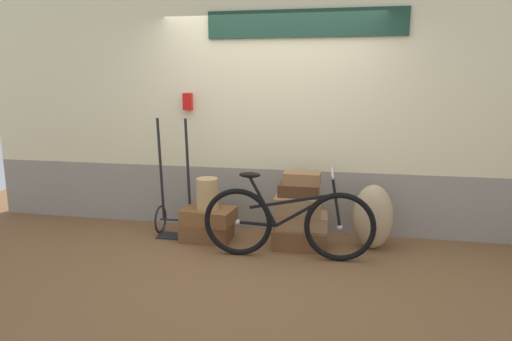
{
  "coord_description": "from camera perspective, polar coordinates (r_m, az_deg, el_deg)",
  "views": [
    {
      "loc": [
        0.84,
        -4.42,
        1.8
      ],
      "look_at": [
        -0.05,
        0.15,
        0.84
      ],
      "focal_mm": 31.69,
      "sensor_mm": 36.0,
      "label": 1
    }
  ],
  "objects": [
    {
      "name": "suitcase_2",
      "position": [
        4.97,
        5.58,
        -8.43
      ],
      "size": [
        0.59,
        0.4,
        0.21
      ],
      "primitive_type": "cube",
      "rotation": [
        0.0,
        0.0,
        0.02
      ],
      "color": "brown",
      "rests_on": "ground"
    },
    {
      "name": "suitcase_3",
      "position": [
        4.94,
        5.79,
        -6.34
      ],
      "size": [
        0.56,
        0.37,
        0.15
      ],
      "primitive_type": "cube",
      "rotation": [
        0.0,
        0.0,
        0.06
      ],
      "color": "#9E754C",
      "rests_on": "suitcase_2"
    },
    {
      "name": "ground",
      "position": [
        4.86,
        0.25,
        -10.54
      ],
      "size": [
        9.23,
        5.2,
        0.06
      ],
      "primitive_type": "cube",
      "color": "brown"
    },
    {
      "name": "luggage_trolley",
      "position": [
        5.36,
        -10.15,
        -4.89
      ],
      "size": [
        0.42,
        0.39,
        1.36
      ],
      "color": "black",
      "rests_on": "ground"
    },
    {
      "name": "burlap_sack",
      "position": [
        4.99,
        14.52,
        -5.68
      ],
      "size": [
        0.42,
        0.35,
        0.7
      ],
      "primitive_type": "ellipsoid",
      "color": "tan",
      "rests_on": "ground"
    },
    {
      "name": "bicycle",
      "position": [
        4.58,
        4.0,
        -6.59
      ],
      "size": [
        1.74,
        0.46,
        0.91
      ],
      "color": "black",
      "rests_on": "ground"
    },
    {
      "name": "wicker_basket",
      "position": [
        5.06,
        -6.17,
        -2.92
      ],
      "size": [
        0.24,
        0.24,
        0.35
      ],
      "primitive_type": "cylinder",
      "color": "tan",
      "rests_on": "suitcase_1"
    },
    {
      "name": "suitcase_0",
      "position": [
        5.21,
        -6.18,
        -7.55
      ],
      "size": [
        0.55,
        0.42,
        0.2
      ],
      "primitive_type": "cube",
      "rotation": [
        0.0,
        0.0,
        0.01
      ],
      "color": "brown",
      "rests_on": "ground"
    },
    {
      "name": "station_building",
      "position": [
        5.35,
        2.14,
        7.45
      ],
      "size": [
        7.23,
        0.74,
        2.82
      ],
      "color": "gray",
      "rests_on": "ground"
    },
    {
      "name": "suitcase_5",
      "position": [
        4.86,
        5.43,
        -2.48
      ],
      "size": [
        0.43,
        0.25,
        0.13
      ],
      "primitive_type": "cube",
      "rotation": [
        0.0,
        0.0,
        -0.01
      ],
      "color": "#4C2D19",
      "rests_on": "suitcase_4"
    },
    {
      "name": "suitcase_1",
      "position": [
        5.13,
        -5.99,
        -5.7
      ],
      "size": [
        0.6,
        0.45,
        0.17
      ],
      "primitive_type": "cube",
      "rotation": [
        0.0,
        0.0,
        -0.11
      ],
      "color": "brown",
      "rests_on": "suitcase_0"
    },
    {
      "name": "suitcase_4",
      "position": [
        4.87,
        5.29,
        -4.44
      ],
      "size": [
        0.5,
        0.31,
        0.19
      ],
      "primitive_type": "cube",
      "rotation": [
        0.0,
        0.0,
        0.02
      ],
      "color": "#9E754C",
      "rests_on": "suitcase_3"
    },
    {
      "name": "suitcase_6",
      "position": [
        4.82,
        5.82,
        -1.0
      ],
      "size": [
        0.4,
        0.24,
        0.13
      ],
      "primitive_type": "cube",
      "rotation": [
        0.0,
        0.0,
        -0.03
      ],
      "color": "olive",
      "rests_on": "suitcase_5"
    }
  ]
}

